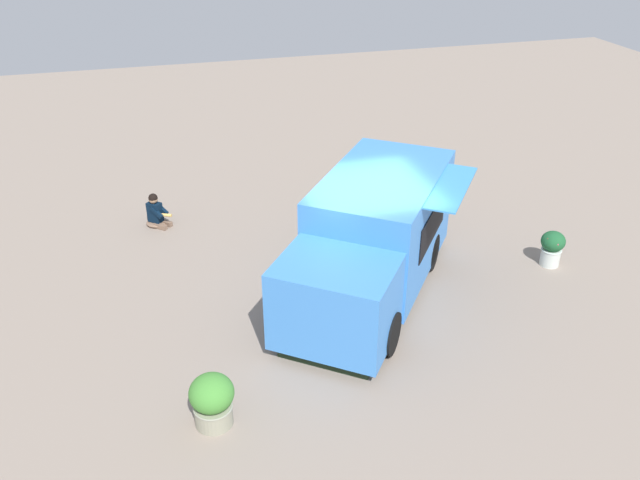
{
  "coord_description": "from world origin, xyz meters",
  "views": [
    {
      "loc": [
        -3.87,
        -10.69,
        7.39
      ],
      "look_at": [
        -0.89,
        0.02,
        1.23
      ],
      "focal_mm": 36.52,
      "sensor_mm": 36.0,
      "label": 1
    }
  ],
  "objects_px": {
    "planter_flowering_near": "(212,400)",
    "planter_flowering_far": "(552,247)",
    "food_truck": "(372,243)",
    "person_customer": "(156,213)"
  },
  "relations": [
    {
      "from": "planter_flowering_near",
      "to": "planter_flowering_far",
      "type": "bearing_deg",
      "value": 20.01
    },
    {
      "from": "planter_flowering_near",
      "to": "planter_flowering_far",
      "type": "height_order",
      "value": "planter_flowering_near"
    },
    {
      "from": "planter_flowering_near",
      "to": "food_truck",
      "type": "bearing_deg",
      "value": 39.25
    },
    {
      "from": "person_customer",
      "to": "planter_flowering_near",
      "type": "distance_m",
      "value": 7.02
    },
    {
      "from": "food_truck",
      "to": "planter_flowering_far",
      "type": "relative_size",
      "value": 6.81
    },
    {
      "from": "planter_flowering_near",
      "to": "planter_flowering_far",
      "type": "distance_m",
      "value": 8.2
    },
    {
      "from": "food_truck",
      "to": "planter_flowering_far",
      "type": "xyz_separation_m",
      "value": [
        4.12,
        -0.12,
        -0.65
      ]
    },
    {
      "from": "food_truck",
      "to": "planter_flowering_near",
      "type": "relative_size",
      "value": 6.08
    },
    {
      "from": "person_customer",
      "to": "planter_flowering_near",
      "type": "bearing_deg",
      "value": -86.09
    },
    {
      "from": "person_customer",
      "to": "food_truck",
      "type": "bearing_deg",
      "value": -45.07
    }
  ]
}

